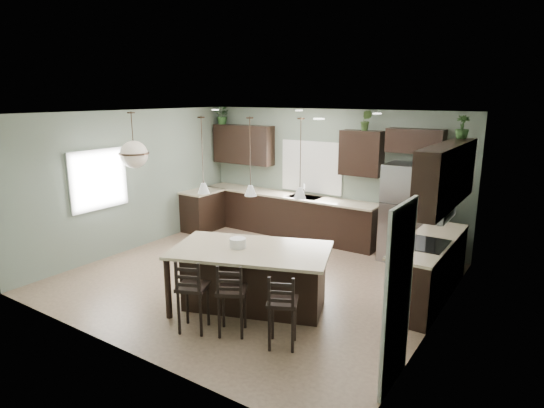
{
  "coord_description": "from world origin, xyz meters",
  "views": [
    {
      "loc": [
        4.3,
        -5.95,
        3.08
      ],
      "look_at": [
        0.1,
        0.4,
        1.25
      ],
      "focal_mm": 30.0,
      "sensor_mm": 36.0,
      "label": 1
    }
  ],
  "objects": [
    {
      "name": "back_countertop",
      "position": [
        -0.85,
        2.43,
        0.92
      ],
      "size": [
        4.2,
        0.66,
        0.04
      ],
      "primitive_type": "cube",
      "color": "beige",
      "rests_on": "back_lower_cabs"
    },
    {
      "name": "right_countertop",
      "position": [
        2.68,
        0.87,
        0.92
      ],
      "size": [
        0.66,
        2.35,
        0.04
      ],
      "primitive_type": "cube",
      "color": "beige",
      "rests_on": "right_lower_cabs"
    },
    {
      "name": "room_shell",
      "position": [
        0.0,
        0.0,
        1.7
      ],
      "size": [
        6.0,
        6.0,
        6.0
      ],
      "color": "slate",
      "rests_on": "ground"
    },
    {
      "name": "sink_inset",
      "position": [
        -0.4,
        2.43,
        0.94
      ],
      "size": [
        0.7,
        0.45,
        0.01
      ],
      "primitive_type": "cube",
      "color": "gray",
      "rests_on": "back_countertop"
    },
    {
      "name": "right_upper_cabs",
      "position": [
        2.83,
        0.87,
        1.95
      ],
      "size": [
        0.34,
        2.35,
        0.9
      ],
      "primitive_type": "cube",
      "color": "black",
      "rests_on": "room_shell"
    },
    {
      "name": "pendant_left",
      "position": [
        -0.04,
        -1.17,
        2.25
      ],
      "size": [
        0.17,
        0.17,
        1.1
      ],
      "primitive_type": null,
      "color": "silver",
      "rests_on": "room_shell"
    },
    {
      "name": "back_upper_right",
      "position": [
        0.8,
        2.58,
        1.95
      ],
      "size": [
        0.85,
        0.34,
        0.9
      ],
      "primitive_type": "cube",
      "color": "black",
      "rests_on": "room_shell"
    },
    {
      "name": "microwave",
      "position": [
        2.78,
        0.6,
        1.55
      ],
      "size": [
        0.4,
        0.75,
        0.4
      ],
      "primitive_type": "cube",
      "color": "gray",
      "rests_on": "right_upper_cabs"
    },
    {
      "name": "window_back",
      "position": [
        -0.4,
        2.73,
        1.55
      ],
      "size": [
        1.35,
        0.02,
        1.0
      ],
      "primitive_type": "cube",
      "color": "white",
      "rests_on": "room_shell"
    },
    {
      "name": "ground",
      "position": [
        0.0,
        0.0,
        0.0
      ],
      "size": [
        6.0,
        6.0,
        0.0
      ],
      "primitive_type": "plane",
      "color": "#9E8466",
      "rests_on": "ground"
    },
    {
      "name": "serving_dish",
      "position": [
        0.43,
        -1.0,
        0.99
      ],
      "size": [
        0.24,
        0.24,
        0.14
      ],
      "primitive_type": "cylinder",
      "color": "white",
      "rests_on": "kitchen_island"
    },
    {
      "name": "bar_stool_center",
      "position": [
        0.85,
        -1.68,
        0.5
      ],
      "size": [
        0.5,
        0.5,
        1.0
      ],
      "primitive_type": "cube",
      "rotation": [
        0.0,
        0.0,
        0.5
      ],
      "color": "black",
      "rests_on": "ground"
    },
    {
      "name": "bar_stool_left",
      "position": [
        0.37,
        -1.89,
        0.51
      ],
      "size": [
        0.5,
        0.5,
        1.02
      ],
      "primitive_type": "cube",
      "rotation": [
        0.0,
        0.0,
        0.4
      ],
      "color": "black",
      "rests_on": "ground"
    },
    {
      "name": "pendant_center",
      "position": [
        0.62,
        -0.93,
        2.25
      ],
      "size": [
        0.17,
        0.17,
        1.1
      ],
      "primitive_type": null,
      "color": "silver",
      "rests_on": "room_shell"
    },
    {
      "name": "right_lower_cabs",
      "position": [
        2.7,
        0.87,
        0.45
      ],
      "size": [
        0.6,
        2.35,
        0.9
      ],
      "primitive_type": "cube",
      "color": "black",
      "rests_on": "ground"
    },
    {
      "name": "chandelier",
      "position": [
        -2.19,
        -0.59,
        2.3
      ],
      "size": [
        0.53,
        0.53,
        0.99
      ],
      "primitive_type": null,
      "color": "beige",
      "rests_on": "room_shell"
    },
    {
      "name": "pendant_right",
      "position": [
        1.28,
        -0.69,
        2.25
      ],
      "size": [
        0.17,
        0.17,
        1.1
      ],
      "primitive_type": null,
      "color": "silver",
      "rests_on": "room_shell"
    },
    {
      "name": "plant_back_right",
      "position": [
        0.88,
        2.55,
        2.6
      ],
      "size": [
        0.22,
        0.18,
        0.4
      ],
      "primitive_type": "imported",
      "rotation": [
        0.0,
        0.0,
        0.04
      ],
      "color": "#375424",
      "rests_on": "back_upper_right"
    },
    {
      "name": "refrigerator",
      "position": [
        1.89,
        2.33,
        0.93
      ],
      "size": [
        0.9,
        0.74,
        1.85
      ],
      "primitive_type": "cube",
      "color": "gray",
      "rests_on": "ground"
    },
    {
      "name": "bar_stool_right",
      "position": [
        1.56,
        -1.58,
        0.49
      ],
      "size": [
        0.49,
        0.49,
        0.99
      ],
      "primitive_type": "cube",
      "rotation": [
        0.0,
        0.0,
        0.45
      ],
      "color": "black",
      "rests_on": "ground"
    },
    {
      "name": "plant_back_left",
      "position": [
        -2.73,
        2.55,
        2.61
      ],
      "size": [
        0.43,
        0.39,
        0.41
      ],
      "primitive_type": "imported",
      "rotation": [
        0.0,
        0.0,
        0.2
      ],
      "color": "#254B20",
      "rests_on": "back_upper_left"
    },
    {
      "name": "fridge_header",
      "position": [
        1.85,
        2.58,
        2.25
      ],
      "size": [
        1.05,
        0.34,
        0.45
      ],
      "primitive_type": "cube",
      "color": "black",
      "rests_on": "room_shell"
    },
    {
      "name": "left_return_cabs",
      "position": [
        -2.7,
        1.7,
        0.45
      ],
      "size": [
        0.6,
        0.9,
        0.9
      ],
      "primitive_type": "cube",
      "color": "black",
      "rests_on": "ground"
    },
    {
      "name": "pantry_door",
      "position": [
        2.98,
        -1.55,
        1.02
      ],
      "size": [
        0.04,
        0.82,
        2.04
      ],
      "primitive_type": "cube",
      "color": "white",
      "rests_on": "ground"
    },
    {
      "name": "left_return_countertop",
      "position": [
        -2.68,
        1.7,
        0.92
      ],
      "size": [
        0.66,
        0.96,
        0.04
      ],
      "primitive_type": "cube",
      "color": "beige",
      "rests_on": "left_return_cabs"
    },
    {
      "name": "window_left",
      "position": [
        -2.98,
        -0.8,
        1.55
      ],
      "size": [
        0.02,
        1.1,
        1.0
      ],
      "primitive_type": "cube",
      "color": "white",
      "rests_on": "room_shell"
    },
    {
      "name": "back_lower_cabs",
      "position": [
        -0.85,
        2.45,
        0.45
      ],
      "size": [
        4.2,
        0.6,
        0.9
      ],
      "primitive_type": "cube",
      "color": "black",
      "rests_on": "ground"
    },
    {
      "name": "back_upper_left",
      "position": [
        -2.15,
        2.58,
        1.95
      ],
      "size": [
        1.55,
        0.34,
        0.9
      ],
      "primitive_type": "cube",
      "color": "black",
      "rests_on": "room_shell"
    },
    {
      "name": "wall_oven_front",
      "position": [
        2.4,
        0.6,
        0.45
      ],
      "size": [
        0.01,
        0.72,
        0.6
      ],
      "primitive_type": "cube",
      "color": "gray",
      "rests_on": "right_lower_cabs"
    },
    {
      "name": "kitchen_island",
      "position": [
        0.62,
        -0.93,
        0.46
      ],
      "size": [
        2.55,
        1.97,
        0.92
      ],
      "primitive_type": "cube",
      "rotation": [
        0.0,
        0.0,
        0.35
      ],
      "color": "black",
      "rests_on": "ground"
    },
    {
      "name": "cooktop",
      "position": [
        2.68,
        0.6,
        0.94
      ],
      "size": [
        0.58,
        0.75,
        0.02
      ],
      "primitive_type": "cube",
      "color": "black",
      "rests_on": "right_countertop"
    },
    {
      "name": "faucet",
      "position": [
        -0.4,
        2.4,
        1.08
      ],
      "size": [
        0.02,
        0.02,
        0.28
      ],
      "primitive_type": "cylinder",
      "color": "silver",
      "rests_on": "back_countertop"
    },
    {
      "name": "plant_right_wall",
      "position": [
        2.8,
        1.8,
        2.59
      ],
      "size": [
        0.26,
        0.26,
        0.37
      ],
      "primitive_type": "imported",
      "rotation": [
        0.0,
        0.0,
        0.31
      ],
      "color": "#294B21",
      "rests_on": "right_upper_cabs"
    }
  ]
}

